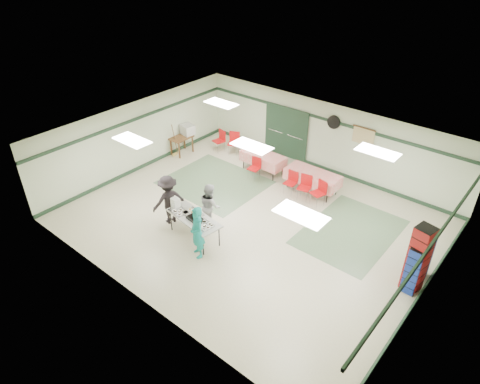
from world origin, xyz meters
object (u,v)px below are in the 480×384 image
Objects in this scene: volunteer_teal at (197,232)px; office_printer at (187,130)px; crate_stack_red at (418,259)px; chair_c at (320,190)px; chair_d at (255,166)px; chair_a at (305,184)px; chair_loose_a at (234,141)px; chair_loose_b at (220,139)px; broom at (175,139)px; volunteer_grey at (210,206)px; crate_stack_blue_a at (425,254)px; dining_table_b at (263,158)px; volunteer_dark at (169,200)px; serving_table at (194,219)px; chair_b at (292,180)px; dining_table_a at (312,177)px; crate_stack_blue_b at (414,270)px; printer_table at (181,139)px.

volunteer_teal is 3.17× the size of office_printer.
crate_stack_red reaches higher than volunteer_teal.
chair_c is 2.78m from chair_d.
chair_a is 5.79m from office_printer.
chair_loose_a is 0.62m from chair_loose_b.
chair_loose_a is at bearing 154.00° from chair_a.
volunteer_grey is at bearing -43.48° from broom.
crate_stack_red is at bearing -90.00° from crate_stack_blue_a.
dining_table_b is at bearing -51.55° from volunteer_grey.
volunteer_dark is (-1.85, 0.61, 0.02)m from volunteer_teal.
chair_b reaches higher than serving_table.
broom is (-5.79, -1.21, 0.15)m from dining_table_a.
crate_stack_red is (4.52, -1.91, 0.45)m from chair_a.
crate_stack_blue_b is at bearing -9.69° from chair_c.
chair_b is at bearing -4.57° from chair_d.
chair_a is at bearing 165.16° from volunteer_dark.
chair_loose_a is at bearing 146.87° from chair_d.
chair_loose_b is (-2.14, 4.79, -0.27)m from volunteer_dark.
volunteer_grey is at bearing -83.35° from chair_loose_a.
broom reaches higher than office_printer.
crate_stack_blue_a is at bearing -16.08° from broom.
volunteer_grey is 5.11m from chair_loose_a.
volunteer_grey is (-0.05, 0.77, 0.05)m from serving_table.
volunteer_teal is at bearing -76.60° from chair_d.
volunteer_teal is at bearing -84.11° from chair_loose_a.
chair_b is 0.90× the size of printer_table.
volunteer_grey is 6.10m from crate_stack_red.
volunteer_dark reaches higher than chair_loose_b.
chair_loose_b is at bearing 156.63° from chair_d.
crate_stack_blue_a is at bearing 129.24° from volunteer_dark.
printer_table is (-3.51, -0.92, 0.08)m from dining_table_b.
chair_a is (1.36, 4.04, -0.17)m from serving_table.
chair_loose_b is (-3.35, 4.90, -0.16)m from serving_table.
serving_table is 5.63m from broom.
printer_table is at bearing -163.56° from dining_table_b.
printer_table is 0.68× the size of broom.
chair_a is 5.79m from printer_table.
office_printer is (-0.00, 0.37, 0.30)m from printer_table.
volunteer_teal reaches higher than chair_a.
crate_stack_blue_a is 1.55× the size of printer_table.
dining_table_a is at bearing 14.04° from office_printer.
chair_a is at bearing 79.18° from serving_table.
chair_loose_b is (-0.58, -0.20, -0.01)m from chair_loose_a.
volunteer_teal reaches higher than dining_table_b.
crate_stack_blue_a reaches higher than printer_table.
chair_a is 4.26m from chair_loose_a.
volunteer_teal is at bearing -50.06° from broom.
chair_loose_b is 0.65× the size of crate_stack_blue_b.
dining_table_a is at bearing 10.34° from chair_d.
dining_table_a is 5.23m from crate_stack_red.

